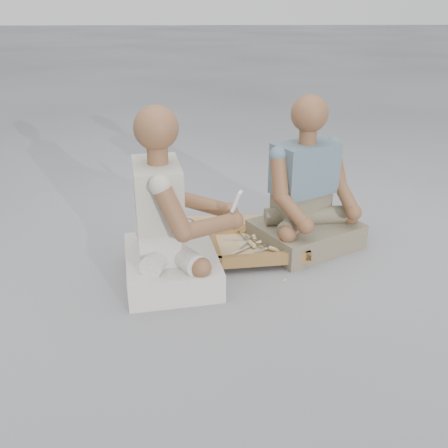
{
  "coord_description": "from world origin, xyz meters",
  "views": [
    {
      "loc": [
        -0.16,
        -2.06,
        1.31
      ],
      "look_at": [
        -0.08,
        0.18,
        0.3
      ],
      "focal_mm": 40.0,
      "sensor_mm": 36.0,
      "label": 1
    }
  ],
  "objects_px": {
    "companion": "(306,199)",
    "carved_panel": "(219,230)",
    "tool_tray": "(257,246)",
    "craftsman": "(169,225)"
  },
  "relations": [
    {
      "from": "craftsman",
      "to": "carved_panel",
      "type": "bearing_deg",
      "value": 144.47
    },
    {
      "from": "companion",
      "to": "carved_panel",
      "type": "bearing_deg",
      "value": -48.78
    },
    {
      "from": "craftsman",
      "to": "companion",
      "type": "relative_size",
      "value": 1.03
    },
    {
      "from": "carved_panel",
      "to": "companion",
      "type": "relative_size",
      "value": 0.65
    },
    {
      "from": "companion",
      "to": "craftsman",
      "type": "bearing_deg",
      "value": -3.41
    },
    {
      "from": "craftsman",
      "to": "companion",
      "type": "height_order",
      "value": "craftsman"
    },
    {
      "from": "tool_tray",
      "to": "craftsman",
      "type": "height_order",
      "value": "craftsman"
    },
    {
      "from": "carved_panel",
      "to": "craftsman",
      "type": "xyz_separation_m",
      "value": [
        -0.26,
        -0.54,
        0.28
      ]
    },
    {
      "from": "tool_tray",
      "to": "craftsman",
      "type": "distance_m",
      "value": 0.58
    },
    {
      "from": "craftsman",
      "to": "companion",
      "type": "distance_m",
      "value": 0.84
    }
  ]
}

